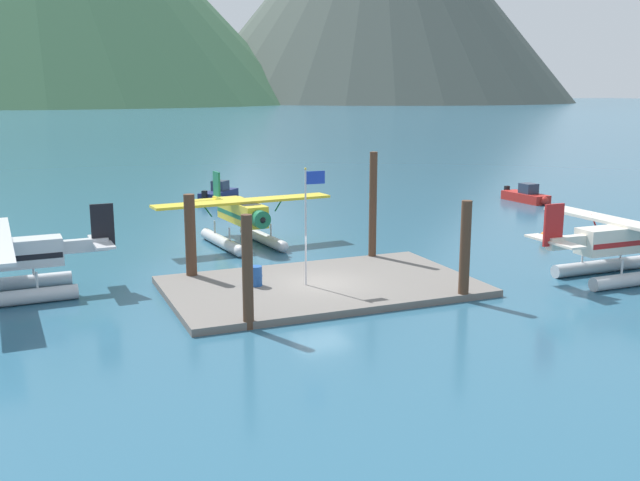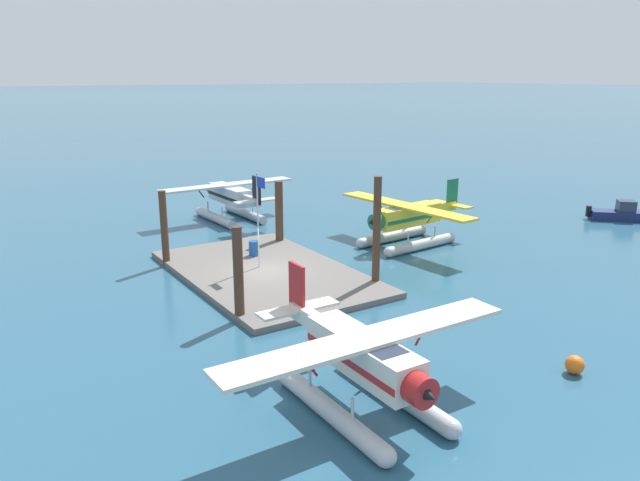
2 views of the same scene
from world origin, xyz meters
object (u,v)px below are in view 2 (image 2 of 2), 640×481
object	(u,v)px
flagpole	(259,209)
mooring_buoy	(575,365)
seaplane_silver_port_fwd	(230,199)
boat_navy_open_north	(623,214)
fuel_drum	(254,248)
seaplane_yellow_bow_centre	(407,221)
seaplane_cream_stbd_aft	(364,365)

from	to	relation	value
flagpole	mooring_buoy	size ratio (longest dim) A/B	7.55
flagpole	seaplane_silver_port_fwd	distance (m)	13.19
boat_navy_open_north	mooring_buoy	bearing A→B (deg)	-61.56
boat_navy_open_north	flagpole	bearing A→B (deg)	-96.95
fuel_drum	boat_navy_open_north	bearing A→B (deg)	78.39
seaplane_silver_port_fwd	boat_navy_open_north	distance (m)	29.33
fuel_drum	seaplane_yellow_bow_centre	distance (m)	9.97
fuel_drum	seaplane_cream_stbd_aft	distance (m)	17.27
mooring_buoy	seaplane_yellow_bow_centre	distance (m)	17.69
flagpole	seaplane_cream_stbd_aft	xyz separation A→B (m)	(14.43, -3.70, -2.01)
seaplane_cream_stbd_aft	boat_navy_open_north	world-z (taller)	seaplane_cream_stbd_aft
fuel_drum	seaplane_yellow_bow_centre	bearing A→B (deg)	76.63
mooring_buoy	seaplane_cream_stbd_aft	distance (m)	8.34
fuel_drum	mooring_buoy	bearing A→B (deg)	10.60
mooring_buoy	seaplane_yellow_bow_centre	world-z (taller)	seaplane_yellow_bow_centre
seaplane_yellow_bow_centre	flagpole	bearing A→B (deg)	-90.35
seaplane_yellow_bow_centre	seaplane_silver_port_fwd	distance (m)	14.10
flagpole	seaplane_silver_port_fwd	bearing A→B (deg)	162.67
seaplane_silver_port_fwd	boat_navy_open_north	xyz separation A→B (m)	(15.92, 24.62, -1.09)
mooring_buoy	seaplane_cream_stbd_aft	xyz separation A→B (m)	(-2.17, -7.96, 1.23)
seaplane_cream_stbd_aft	boat_navy_open_north	xyz separation A→B (m)	(-10.96, 32.20, -1.09)
mooring_buoy	seaplane_silver_port_fwd	distance (m)	29.08
seaplane_cream_stbd_aft	mooring_buoy	bearing A→B (deg)	74.74
fuel_drum	mooring_buoy	world-z (taller)	fuel_drum
seaplane_yellow_bow_centre	fuel_drum	bearing A→B (deg)	-103.37
seaplane_silver_port_fwd	boat_navy_open_north	world-z (taller)	seaplane_silver_port_fwd
mooring_buoy	boat_navy_open_north	xyz separation A→B (m)	(-13.13, 24.24, 0.14)
flagpole	fuel_drum	world-z (taller)	flagpole
seaplane_cream_stbd_aft	boat_navy_open_north	distance (m)	34.03
mooring_buoy	seaplane_yellow_bow_centre	bearing A→B (deg)	159.64
seaplane_silver_port_fwd	seaplane_cream_stbd_aft	xyz separation A→B (m)	(26.88, -7.58, 0.00)
mooring_buoy	seaplane_cream_stbd_aft	size ratio (longest dim) A/B	0.07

